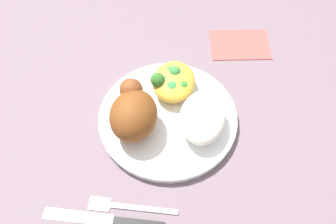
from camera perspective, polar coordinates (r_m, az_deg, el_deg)
The scene contains 8 objects.
ground_plane at distance 0.65m, azimuth 0.00°, elevation -1.33°, with size 2.00×2.00×0.00m, color #6B5864.
plate at distance 0.65m, azimuth 0.00°, elevation -0.89°, with size 0.25×0.25×0.02m.
roasted_chicken at distance 0.60m, azimuth -5.56°, elevation -0.13°, with size 0.11×0.08×0.07m.
rice_pile at distance 0.61m, azimuth 5.56°, elevation -0.84°, with size 0.11×0.08×0.05m, color white.
mac_cheese_with_broccoli at distance 0.66m, azimuth 0.72°, elevation 4.90°, with size 0.09×0.08×0.05m.
fork at distance 0.59m, azimuth -6.46°, elevation -14.77°, with size 0.02×0.14×0.01m.
knife at distance 0.58m, azimuth -8.62°, elevation -16.70°, with size 0.03×0.19×0.01m.
napkin at distance 0.79m, azimuth 11.41°, elevation 10.56°, with size 0.09×0.12×0.00m, color #DB4C47.
Camera 1 is at (-0.34, -0.06, 0.55)m, focal length 38.26 mm.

